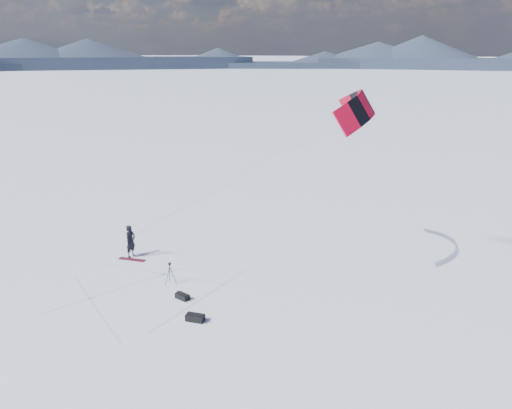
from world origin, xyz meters
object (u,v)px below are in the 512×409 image
at_px(snowkiter, 132,256).
at_px(gear_bag_b, 182,296).
at_px(gear_bag_a, 195,318).
at_px(snowboard, 132,259).
at_px(tripod, 170,270).

distance_m(snowkiter, gear_bag_b, 6.18).
bearing_deg(snowkiter, gear_bag_b, -117.10).
xyz_separation_m(snowkiter, gear_bag_a, (6.76, -4.82, 0.16)).
height_order(gear_bag_a, gear_bag_b, gear_bag_a).
distance_m(snowboard, tripod, 4.07).
xyz_separation_m(snowkiter, gear_bag_b, (5.23, -3.30, 0.14)).
bearing_deg(snowkiter, snowboard, -138.39).
xyz_separation_m(snowboard, gear_bag_b, (4.94, -2.90, 0.12)).
relative_size(snowboard, tripod, 1.35).
distance_m(tripod, gear_bag_b, 1.87).
relative_size(snowkiter, gear_bag_b, 2.45).
height_order(snowboard, gear_bag_a, gear_bag_a).
height_order(snowboard, gear_bag_b, gear_bag_b).
xyz_separation_m(tripod, gear_bag_b, (1.34, -1.14, -0.61)).
height_order(tripod, gear_bag_a, tripod).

